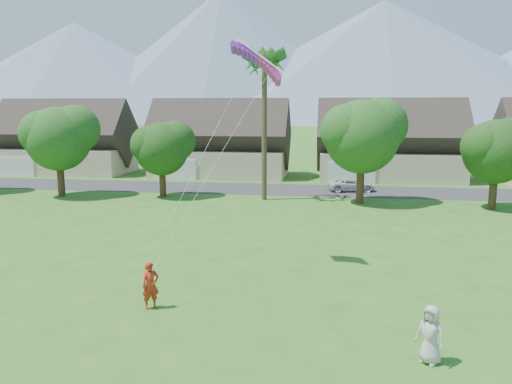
% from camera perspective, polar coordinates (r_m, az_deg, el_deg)
% --- Properties ---
extents(ground, '(500.00, 500.00, 0.00)m').
position_cam_1_polar(ground, '(15.64, -5.66, -20.19)').
color(ground, '#2D6019').
rests_on(ground, ground).
extents(street, '(90.00, 7.00, 0.01)m').
position_cam_1_polar(street, '(47.90, 4.16, 0.27)').
color(street, '#2D2D30').
rests_on(street, ground).
extents(kite_flyer, '(0.81, 0.78, 1.87)m').
position_cam_1_polar(kite_flyer, '(20.15, -11.96, -10.40)').
color(kite_flyer, '#B22914').
rests_on(kite_flyer, ground).
extents(watcher, '(1.07, 1.01, 1.84)m').
position_cam_1_polar(watcher, '(16.71, 19.32, -15.12)').
color(watcher, '#B3B2AE').
rests_on(watcher, ground).
extents(parked_car, '(4.67, 2.85, 1.21)m').
position_cam_1_polar(parked_car, '(47.74, 10.87, 0.81)').
color(parked_car, silver).
rests_on(parked_car, ground).
extents(mountain_ridge, '(540.00, 240.00, 70.00)m').
position_cam_1_polar(mountain_ridge, '(274.07, 10.06, 13.92)').
color(mountain_ridge, slate).
rests_on(mountain_ridge, ground).
extents(houses_row, '(72.75, 8.19, 8.86)m').
position_cam_1_polar(houses_row, '(56.38, 5.38, 5.17)').
color(houses_row, beige).
rests_on(houses_row, ground).
extents(tree_row, '(62.27, 6.67, 8.45)m').
position_cam_1_polar(tree_row, '(41.42, 2.03, 5.63)').
color(tree_row, '#47301C').
rests_on(tree_row, ground).
extents(fan_palm, '(3.00, 3.00, 13.80)m').
position_cam_1_polar(fan_palm, '(42.19, 0.98, 15.10)').
color(fan_palm, '#4C3D26').
rests_on(fan_palm, ground).
extents(parafoil_kite, '(2.91, 1.07, 0.50)m').
position_cam_1_polar(parafoil_kite, '(24.28, 0.33, 14.86)').
color(parafoil_kite, purple).
rests_on(parafoil_kite, ground).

